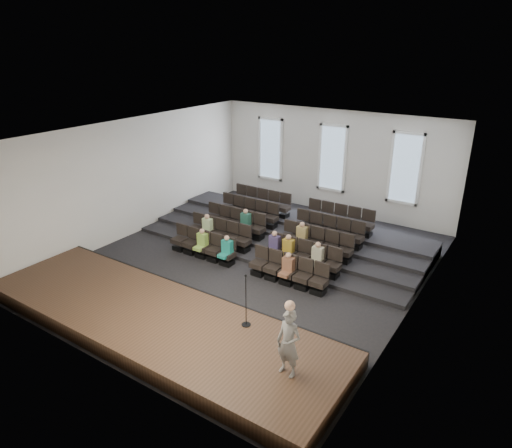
% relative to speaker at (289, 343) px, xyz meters
% --- Properties ---
extents(ground, '(14.00, 14.00, 0.00)m').
position_rel_speaker_xyz_m(ground, '(-4.55, 5.17, -1.37)').
color(ground, black).
rests_on(ground, ground).
extents(ceiling, '(12.00, 14.00, 0.02)m').
position_rel_speaker_xyz_m(ceiling, '(-4.55, 5.17, 3.64)').
color(ceiling, white).
rests_on(ceiling, ground).
extents(wall_back, '(12.00, 0.04, 5.00)m').
position_rel_speaker_xyz_m(wall_back, '(-4.55, 12.19, 1.13)').
color(wall_back, silver).
rests_on(wall_back, ground).
extents(wall_front, '(12.00, 0.04, 5.00)m').
position_rel_speaker_xyz_m(wall_front, '(-4.55, -1.85, 1.13)').
color(wall_front, silver).
rests_on(wall_front, ground).
extents(wall_left, '(0.04, 14.00, 5.00)m').
position_rel_speaker_xyz_m(wall_left, '(-10.57, 5.17, 1.13)').
color(wall_left, silver).
rests_on(wall_left, ground).
extents(wall_right, '(0.04, 14.00, 5.00)m').
position_rel_speaker_xyz_m(wall_right, '(1.47, 5.17, 1.13)').
color(wall_right, silver).
rests_on(wall_right, ground).
extents(stage, '(11.80, 3.60, 0.50)m').
position_rel_speaker_xyz_m(stage, '(-4.55, 0.07, -1.12)').
color(stage, '#3E281A').
rests_on(stage, ground).
extents(stage_lip, '(11.80, 0.06, 0.52)m').
position_rel_speaker_xyz_m(stage_lip, '(-4.55, 1.84, -1.12)').
color(stage_lip, black).
rests_on(stage_lip, ground).
extents(risers, '(11.80, 4.80, 0.60)m').
position_rel_speaker_xyz_m(risers, '(-4.55, 8.34, -1.17)').
color(risers, black).
rests_on(risers, ground).
extents(seating_rows, '(6.80, 4.70, 1.67)m').
position_rel_speaker_xyz_m(seating_rows, '(-4.55, 6.71, -0.69)').
color(seating_rows, black).
rests_on(seating_rows, ground).
extents(windows, '(8.44, 0.10, 3.24)m').
position_rel_speaker_xyz_m(windows, '(-4.55, 12.12, 1.33)').
color(windows, white).
rests_on(windows, wall_back).
extents(audience, '(5.45, 2.64, 1.10)m').
position_rel_speaker_xyz_m(audience, '(-4.40, 5.51, -0.55)').
color(audience, '#8DB849').
rests_on(audience, seating_rows).
extents(speaker, '(0.67, 0.48, 1.74)m').
position_rel_speaker_xyz_m(speaker, '(0.00, 0.00, 0.00)').
color(speaker, slate).
rests_on(speaker, stage).
extents(mic_stand, '(0.27, 0.27, 1.61)m').
position_rel_speaker_xyz_m(mic_stand, '(-1.98, 1.10, -0.39)').
color(mic_stand, black).
rests_on(mic_stand, stage).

